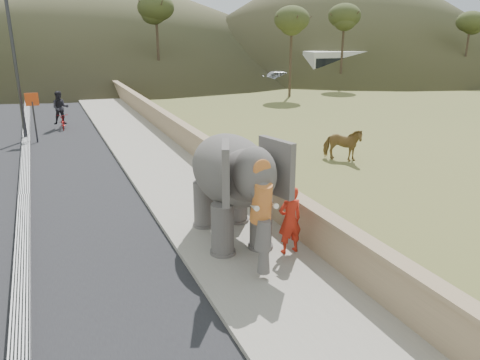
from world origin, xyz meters
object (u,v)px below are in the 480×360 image
object	(u,v)px
lamppost	(19,38)
motorcyclist	(62,113)
elephant_and_man	(232,185)
cow	(342,144)

from	to	relation	value
lamppost	motorcyclist	bearing A→B (deg)	57.34
motorcyclist	lamppost	bearing A→B (deg)	-122.66
lamppost	elephant_and_man	world-z (taller)	lamppost
motorcyclist	elephant_and_man	bearing A→B (deg)	-79.32
cow	lamppost	bearing A→B (deg)	97.53
elephant_and_man	motorcyclist	world-z (taller)	elephant_and_man
lamppost	elephant_and_man	size ratio (longest dim) A/B	1.99
lamppost	cow	bearing A→B (deg)	-37.22
elephant_and_man	motorcyclist	bearing A→B (deg)	100.68
lamppost	cow	world-z (taller)	lamppost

